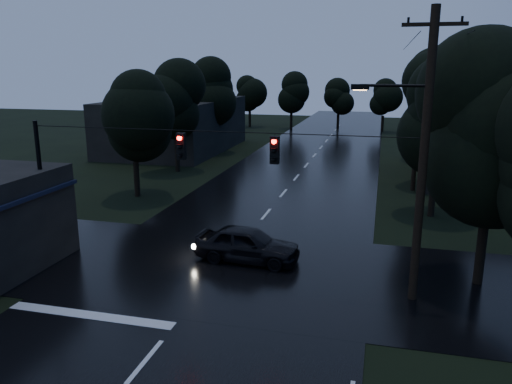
% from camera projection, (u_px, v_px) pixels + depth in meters
% --- Properties ---
extents(main_road, '(12.00, 120.00, 0.02)m').
position_uv_depth(main_road, '(296.00, 178.00, 37.59)').
color(main_road, black).
rests_on(main_road, ground).
extents(cross_street, '(60.00, 9.00, 0.02)m').
position_uv_depth(cross_street, '(222.00, 268.00, 20.67)').
color(cross_street, black).
rests_on(cross_street, ground).
extents(building_far_right, '(10.00, 14.00, 4.40)m').
position_uv_depth(building_far_right, '(490.00, 148.00, 37.46)').
color(building_far_right, black).
rests_on(building_far_right, ground).
extents(building_far_left, '(10.00, 16.00, 5.00)m').
position_uv_depth(building_far_left, '(175.00, 125.00, 49.74)').
color(building_far_left, black).
rests_on(building_far_left, ground).
extents(utility_pole_main, '(3.50, 0.30, 10.00)m').
position_uv_depth(utility_pole_main, '(421.00, 154.00, 16.68)').
color(utility_pole_main, black).
rests_on(utility_pole_main, ground).
extents(utility_pole_far, '(2.00, 0.30, 7.50)m').
position_uv_depth(utility_pole_far, '(417.00, 133.00, 32.78)').
color(utility_pole_far, black).
rests_on(utility_pole_far, ground).
extents(anchor_pole_left, '(0.18, 0.18, 6.00)m').
position_uv_depth(anchor_pole_left, '(43.00, 193.00, 20.80)').
color(anchor_pole_left, black).
rests_on(anchor_pole_left, ground).
extents(span_signals, '(15.00, 0.37, 1.12)m').
position_uv_depth(span_signals, '(226.00, 147.00, 18.31)').
color(span_signals, black).
rests_on(span_signals, ground).
extents(tree_corner_near, '(4.48, 4.48, 9.44)m').
position_uv_depth(tree_corner_near, '(495.00, 128.00, 17.76)').
color(tree_corner_near, black).
rests_on(tree_corner_near, ground).
extents(tree_left_a, '(3.92, 3.92, 8.26)m').
position_uv_depth(tree_left_a, '(133.00, 114.00, 30.95)').
color(tree_left_a, black).
rests_on(tree_left_a, ground).
extents(tree_left_b, '(4.20, 4.20, 8.85)m').
position_uv_depth(tree_left_b, '(175.00, 100.00, 38.53)').
color(tree_left_b, black).
rests_on(tree_left_b, ground).
extents(tree_left_c, '(4.48, 4.48, 9.44)m').
position_uv_depth(tree_left_c, '(211.00, 90.00, 47.98)').
color(tree_left_c, black).
rests_on(tree_left_c, ground).
extents(tree_right_a, '(4.20, 4.20, 8.85)m').
position_uv_depth(tree_right_a, '(439.00, 115.00, 26.55)').
color(tree_right_a, black).
rests_on(tree_right_a, ground).
extents(tree_right_b, '(4.48, 4.48, 9.44)m').
position_uv_depth(tree_right_b, '(438.00, 99.00, 33.83)').
color(tree_right_b, black).
rests_on(tree_right_b, ground).
extents(tree_right_c, '(4.76, 4.76, 10.03)m').
position_uv_depth(tree_right_c, '(434.00, 88.00, 43.00)').
color(tree_right_c, black).
rests_on(tree_right_c, ground).
extents(car, '(4.60, 2.12, 1.53)m').
position_uv_depth(car, '(247.00, 244.00, 21.24)').
color(car, black).
rests_on(car, ground).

